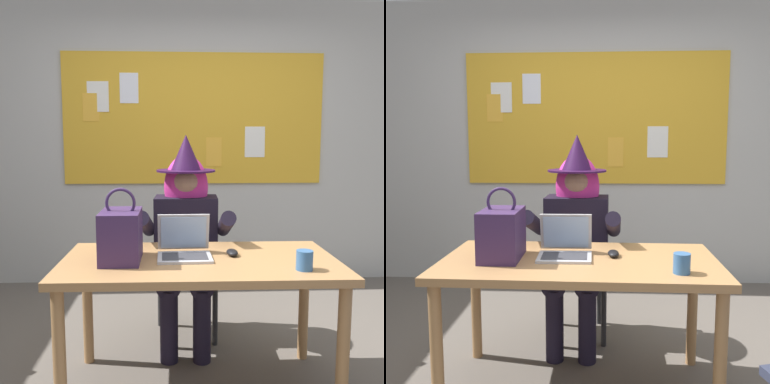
{
  "view_description": "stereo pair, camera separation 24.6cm",
  "coord_description": "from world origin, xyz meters",
  "views": [
    {
      "loc": [
        -0.2,
        -2.06,
        1.34
      ],
      "look_at": [
        -0.09,
        0.38,
        1.04
      ],
      "focal_mm": 38.87,
      "sensor_mm": 36.0,
      "label": 1
    },
    {
      "loc": [
        0.04,
        -2.06,
        1.34
      ],
      "look_at": [
        -0.09,
        0.38,
        1.04
      ],
      "focal_mm": 38.87,
      "sensor_mm": 36.0,
      "label": 2
    }
  ],
  "objects": [
    {
      "name": "chair_at_desk",
      "position": [
        -0.12,
        0.78,
        0.5
      ],
      "size": [
        0.46,
        0.46,
        0.9
      ],
      "rotation": [
        0.0,
        0.0,
        -1.48
      ],
      "color": "black",
      "rests_on": "ground"
    },
    {
      "name": "handbag",
      "position": [
        -0.47,
        0.05,
        0.86
      ],
      "size": [
        0.2,
        0.3,
        0.38
      ],
      "rotation": [
        0.0,
        0.0,
        0.27
      ],
      "color": "#38234C",
      "rests_on": "desk_main"
    },
    {
      "name": "laptop",
      "position": [
        -0.14,
        0.11,
        0.78
      ],
      "size": [
        0.29,
        0.27,
        0.22
      ],
      "rotation": [
        0.0,
        0.0,
        0.02
      ],
      "color": "#B7B7BC",
      "rests_on": "desk_main"
    },
    {
      "name": "person_costumed",
      "position": [
        -0.11,
        0.66,
        0.78
      ],
      "size": [
        0.61,
        0.67,
        1.39
      ],
      "rotation": [
        0.0,
        0.0,
        -1.62
      ],
      "color": "black",
      "rests_on": "ground"
    },
    {
      "name": "wall_back_bulletin",
      "position": [
        -0.0,
        1.88,
        1.33
      ],
      "size": [
        6.36,
        2.01,
        2.63
      ],
      "color": "#B2B2AD",
      "rests_on": "ground"
    },
    {
      "name": "computer_mouse",
      "position": [
        0.12,
        0.11,
        0.75
      ],
      "size": [
        0.07,
        0.11,
        0.03
      ],
      "primitive_type": "ellipsoid",
      "rotation": [
        0.0,
        0.0,
        0.06
      ],
      "color": "black",
      "rests_on": "desk_main"
    },
    {
      "name": "desk_main",
      "position": [
        -0.06,
        0.06,
        0.64
      ],
      "size": [
        1.45,
        0.74,
        0.73
      ],
      "rotation": [
        0.0,
        0.0,
        -0.01
      ],
      "color": "#A37547",
      "rests_on": "ground"
    },
    {
      "name": "coffee_mug",
      "position": [
        0.43,
        -0.16,
        0.78
      ],
      "size": [
        0.08,
        0.08,
        0.09
      ],
      "primitive_type": "cylinder",
      "color": "#336099",
      "rests_on": "desk_main"
    }
  ]
}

